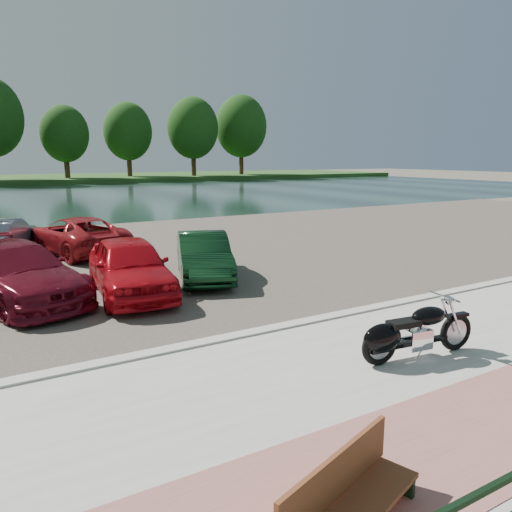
{
  "coord_description": "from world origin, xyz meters",
  "views": [
    {
      "loc": [
        -6.88,
        -6.03,
        3.51
      ],
      "look_at": [
        -0.77,
        4.29,
        1.1
      ],
      "focal_mm": 35.0,
      "sensor_mm": 36.0,
      "label": 1
    }
  ],
  "objects": [
    {
      "name": "promenade",
      "position": [
        0.0,
        -1.0,
        0.05
      ],
      "size": [
        60.0,
        6.0,
        0.1
      ],
      "primitive_type": "cube",
      "color": "#A6A49C",
      "rests_on": "ground"
    },
    {
      "name": "car_10",
      "position": [
        -3.38,
        12.53,
        0.71
      ],
      "size": [
        3.21,
        5.19,
        1.34
      ],
      "primitive_type": "imported",
      "rotation": [
        0.0,
        0.0,
        3.36
      ],
      "color": "#A41B21",
      "rests_on": "parking_lot"
    },
    {
      "name": "park_bench",
      "position": [
        -4.09,
        -2.96,
        0.43
      ],
      "size": [
        1.85,
        1.0,
        0.72
      ],
      "rotation": [
        0.0,
        0.0,
        0.32
      ],
      "color": "#5F3017",
      "rests_on": "promenade"
    },
    {
      "name": "car_9",
      "position": [
        -5.83,
        12.99,
        0.74
      ],
      "size": [
        2.88,
        4.51,
        1.4
      ],
      "primitive_type": "imported",
      "rotation": [
        0.0,
        0.0,
        2.78
      ],
      "color": "slate",
      "rests_on": "parking_lot"
    },
    {
      "name": "far_trees",
      "position": [
        4.36,
        65.79,
        7.49
      ],
      "size": [
        70.25,
        10.68,
        12.52
      ],
      "color": "#392515",
      "rests_on": "far_bank"
    },
    {
      "name": "car_5",
      "position": [
        -1.03,
        6.81,
        0.69
      ],
      "size": [
        2.62,
        4.19,
        1.3
      ],
      "primitive_type": "imported",
      "rotation": [
        0.0,
        0.0,
        -0.34
      ],
      "color": "black",
      "rests_on": "parking_lot"
    },
    {
      "name": "car_3",
      "position": [
        -5.91,
        6.92,
        0.75
      ],
      "size": [
        3.35,
        5.3,
        1.43
      ],
      "primitive_type": "imported",
      "rotation": [
        0.0,
        0.0,
        0.3
      ],
      "color": "maroon",
      "rests_on": "parking_lot"
    },
    {
      "name": "motorcycle",
      "position": [
        -0.57,
        -0.46,
        0.56
      ],
      "size": [
        2.33,
        0.75,
        1.05
      ],
      "rotation": [
        0.0,
        0.0,
        -0.13
      ],
      "color": "black",
      "rests_on": "promenade"
    },
    {
      "name": "car_4",
      "position": [
        -3.37,
        6.14,
        0.77
      ],
      "size": [
        2.18,
        4.47,
        1.47
      ],
      "primitive_type": "imported",
      "rotation": [
        0.0,
        0.0,
        -0.11
      ],
      "color": "#B60C16",
      "rests_on": "parking_lot"
    },
    {
      "name": "parking_lot",
      "position": [
        0.0,
        11.0,
        0.02
      ],
      "size": [
        60.0,
        18.0,
        0.04
      ],
      "primitive_type": "cube",
      "color": "#3E3932",
      "rests_on": "ground"
    },
    {
      "name": "ground",
      "position": [
        0.0,
        0.0,
        0.0
      ],
      "size": [
        200.0,
        200.0,
        0.0
      ],
      "primitive_type": "plane",
      "color": "#595447",
      "rests_on": "ground"
    },
    {
      "name": "kerb",
      "position": [
        0.0,
        2.0,
        0.07
      ],
      "size": [
        60.0,
        0.3,
        0.14
      ],
      "primitive_type": "cube",
      "color": "#A6A49C",
      "rests_on": "ground"
    },
    {
      "name": "far_bank",
      "position": [
        0.0,
        72.0,
        0.3
      ],
      "size": [
        120.0,
        24.0,
        0.6
      ],
      "primitive_type": "cube",
      "color": "#24481A",
      "rests_on": "ground"
    },
    {
      "name": "river",
      "position": [
        0.0,
        40.0,
        0.0
      ],
      "size": [
        120.0,
        40.0,
        0.0
      ],
      "primitive_type": "cube",
      "color": "#192E2A",
      "rests_on": "ground"
    }
  ]
}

